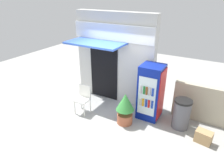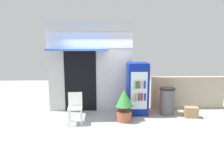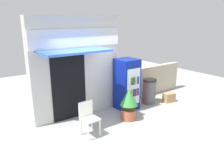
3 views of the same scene
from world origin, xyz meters
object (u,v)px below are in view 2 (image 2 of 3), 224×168
Objects in this scene: drink_cooler at (138,89)px; plastic_chair at (75,105)px; cardboard_box at (191,112)px; potted_plant_near_shop at (124,104)px; trash_bin at (167,101)px.

drink_cooler is 2.16m from plastic_chair.
cardboard_box is at bearing 5.19° from plastic_chair.
plastic_chair is (-1.99, -0.79, -0.33)m from drink_cooler.
drink_cooler reaches higher than plastic_chair.
potted_plant_near_shop is at bearing 3.17° from plastic_chair.
drink_cooler is at bearing 175.21° from trash_bin.
drink_cooler is at bearing 164.85° from cardboard_box.
cardboard_box is at bearing -15.15° from drink_cooler.
plastic_chair reaches higher than cardboard_box.
cardboard_box is (0.69, -0.37, -0.28)m from trash_bin.
plastic_chair is 3.70m from cardboard_box.
trash_bin is at bearing -4.79° from drink_cooler.
potted_plant_near_shop reaches higher than cardboard_box.
potted_plant_near_shop is 1.63m from trash_bin.
drink_cooler reaches higher than cardboard_box.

